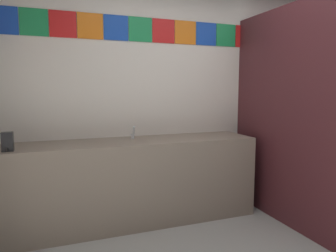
{
  "coord_description": "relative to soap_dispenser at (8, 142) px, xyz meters",
  "views": [
    {
      "loc": [
        -1.55,
        -1.57,
        1.35
      ],
      "look_at": [
        -0.56,
        1.11,
        1.02
      ],
      "focal_mm": 32.97,
      "sensor_mm": 36.0,
      "label": 1
    }
  ],
  "objects": [
    {
      "name": "soap_dispenser",
      "position": [
        0.0,
        0.0,
        0.0
      ],
      "size": [
        0.09,
        0.09,
        0.16
      ],
      "color": "black",
      "rests_on": "vanity_counter"
    },
    {
      "name": "toilet",
      "position": [
        3.12,
        -0.03,
        -0.62
      ],
      "size": [
        0.39,
        0.49,
        0.74
      ],
      "color": "white",
      "rests_on": "ground_plane"
    },
    {
      "name": "faucet_center",
      "position": [
        1.13,
        0.26,
        -0.03
      ],
      "size": [
        0.04,
        0.1,
        0.14
      ],
      "color": "silver",
      "rests_on": "vanity_counter"
    },
    {
      "name": "stall_divider",
      "position": [
        2.68,
        -0.59,
        0.16
      ],
      "size": [
        0.92,
        1.55,
        2.17
      ],
      "color": "#471E23",
      "rests_on": "ground_plane"
    },
    {
      "name": "vanity_counter",
      "position": [
        1.13,
        0.17,
        -0.5
      ],
      "size": [
        2.48,
        0.57,
        0.84
      ],
      "color": "gray",
      "rests_on": "ground_plane"
    },
    {
      "name": "wall_back",
      "position": [
        1.92,
        0.49,
        0.47
      ],
      "size": [
        4.17,
        0.09,
        2.78
      ],
      "color": "silver",
      "rests_on": "ground_plane"
    }
  ]
}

